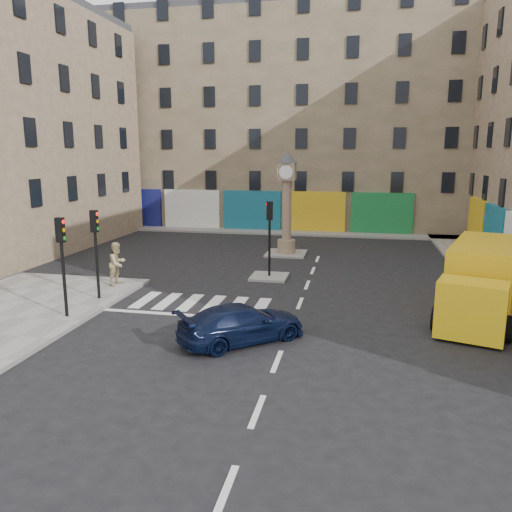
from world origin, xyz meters
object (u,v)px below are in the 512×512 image
(navy_sedan, at_px, (242,323))
(pedestrian_tan, at_px, (118,263))
(yellow_van, at_px, (482,280))
(traffic_light_left_near, at_px, (62,251))
(traffic_light_island, at_px, (270,227))
(clock_pillar, at_px, (287,197))
(traffic_light_left_far, at_px, (95,240))

(navy_sedan, height_order, pedestrian_tan, pedestrian_tan)
(yellow_van, bearing_deg, traffic_light_left_near, -148.06)
(traffic_light_island, relative_size, clock_pillar, 0.61)
(traffic_light_left_near, relative_size, traffic_light_island, 1.00)
(traffic_light_left_far, relative_size, traffic_light_island, 1.00)
(clock_pillar, height_order, pedestrian_tan, clock_pillar)
(traffic_light_left_near, distance_m, navy_sedan, 7.23)
(traffic_light_island, bearing_deg, yellow_van, -23.28)
(traffic_light_left_far, relative_size, pedestrian_tan, 1.87)
(traffic_light_left_near, height_order, traffic_light_left_far, same)
(traffic_light_island, bearing_deg, clock_pillar, 90.00)
(traffic_light_island, distance_m, pedestrian_tan, 7.41)
(traffic_light_left_far, relative_size, yellow_van, 0.48)
(traffic_light_left_near, bearing_deg, pedestrian_tan, 93.12)
(navy_sedan, distance_m, yellow_van, 9.66)
(traffic_light_left_far, xyz_separation_m, pedestrian_tan, (-0.25, 2.27, -1.48))
(traffic_light_left_near, relative_size, yellow_van, 0.48)
(yellow_van, distance_m, pedestrian_tan, 15.55)
(traffic_light_island, xyz_separation_m, clock_pillar, (0.00, 6.00, 0.96))
(traffic_light_left_far, relative_size, navy_sedan, 0.86)
(traffic_light_left_far, height_order, navy_sedan, traffic_light_left_far)
(traffic_light_island, relative_size, pedestrian_tan, 1.87)
(traffic_light_left_near, distance_m, yellow_van, 15.83)
(traffic_light_left_far, xyz_separation_m, navy_sedan, (6.90, -3.21, -1.99))
(traffic_light_left_far, height_order, yellow_van, traffic_light_left_far)
(traffic_light_left_near, distance_m, clock_pillar, 15.19)
(traffic_light_left_near, height_order, yellow_van, traffic_light_left_near)
(pedestrian_tan, bearing_deg, yellow_van, -78.52)
(traffic_light_left_near, xyz_separation_m, traffic_light_left_far, (0.00, 2.40, 0.00))
(traffic_light_left_near, xyz_separation_m, traffic_light_island, (6.30, 7.80, -0.03))
(pedestrian_tan, bearing_deg, clock_pillar, -21.51)
(navy_sedan, bearing_deg, traffic_light_island, -37.30)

